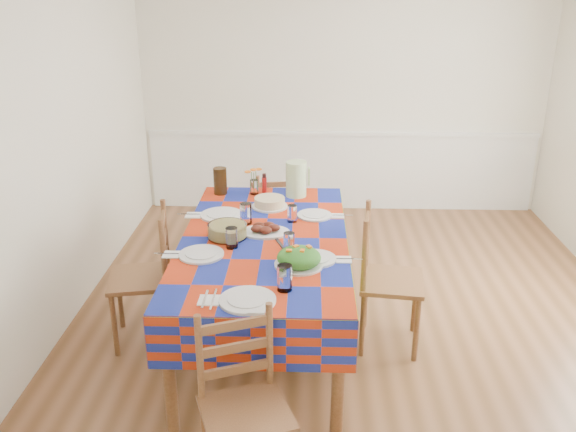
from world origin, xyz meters
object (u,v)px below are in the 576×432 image
object	(u,v)px
meat_platter	(265,230)
chair_left	(146,277)
dining_table	(264,250)
chair_right	(385,280)
chair_near	(243,407)
green_pitcher	(296,179)
tea_pitcher	(220,181)
chair_far	(276,218)

from	to	relation	value
meat_platter	chair_left	distance (m)	0.94
dining_table	chair_right	bearing A→B (deg)	0.42
chair_near	chair_left	world-z (taller)	chair_left
dining_table	chair_near	size ratio (longest dim) A/B	2.20
meat_platter	chair_right	size ratio (longest dim) A/B	0.33
chair_left	green_pitcher	bearing A→B (deg)	118.32
meat_platter	chair_near	world-z (taller)	chair_near
tea_pitcher	chair_left	distance (m)	1.10
meat_platter	green_pitcher	xyz separation A→B (m)	(0.20, 0.81, 0.12)
chair_far	chair_right	size ratio (longest dim) A/B	0.86
tea_pitcher	chair_near	world-z (taller)	tea_pitcher
tea_pitcher	chair_left	world-z (taller)	tea_pitcher
meat_platter	tea_pitcher	world-z (taller)	tea_pitcher
meat_platter	chair_far	distance (m)	1.37
chair_left	dining_table	bearing A→B (deg)	78.63
tea_pitcher	chair_right	distance (m)	1.65
chair_right	chair_left	bearing A→B (deg)	97.41
green_pitcher	chair_near	world-z (taller)	green_pitcher
green_pitcher	chair_near	bearing A→B (deg)	-95.59
dining_table	chair_right	size ratio (longest dim) A/B	2.07
dining_table	chair_near	xyz separation A→B (m)	(-0.02, -1.38, -0.26)
green_pitcher	chair_left	xyz separation A→B (m)	(-1.07, -0.87, -0.48)
chair_right	dining_table	bearing A→B (deg)	97.91
chair_right	tea_pitcher	bearing A→B (deg)	62.55
chair_far	green_pitcher	bearing A→B (deg)	102.90
chair_near	chair_far	world-z (taller)	chair_near
chair_right	chair_far	bearing A→B (deg)	39.64
dining_table	green_pitcher	distance (m)	0.94
dining_table	chair_far	world-z (taller)	chair_far
dining_table	meat_platter	bearing A→B (deg)	89.76
chair_left	chair_right	world-z (taller)	chair_right
chair_near	green_pitcher	bearing A→B (deg)	63.91
dining_table	chair_near	world-z (taller)	chair_near
dining_table	chair_right	distance (m)	0.90
green_pitcher	tea_pitcher	bearing A→B (deg)	176.95
chair_far	chair_right	distance (m)	1.62
chair_right	chair_near	bearing A→B (deg)	154.90
chair_far	chair_left	world-z (taller)	chair_left
dining_table	green_pitcher	size ratio (longest dim) A/B	7.37
dining_table	chair_left	distance (m)	0.90
tea_pitcher	chair_near	size ratio (longest dim) A/B	0.23
meat_platter	chair_far	world-z (taller)	meat_platter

